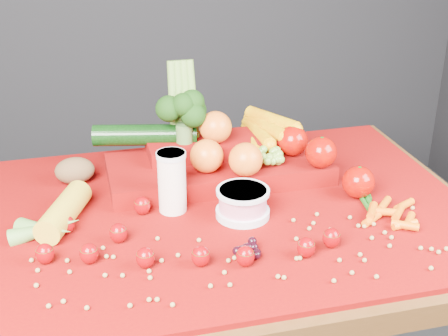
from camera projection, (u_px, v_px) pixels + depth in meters
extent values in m
cube|color=#3B240D|center=(226.00, 223.00, 1.37)|extent=(1.10, 0.80, 0.05)
cube|color=#3B240D|center=(28.00, 303.00, 1.72)|extent=(0.06, 0.06, 0.70)
cube|color=#3B240D|center=(349.00, 256.00, 1.93)|extent=(0.06, 0.06, 0.70)
cube|color=#6F0703|center=(226.00, 211.00, 1.36)|extent=(1.05, 0.75, 0.01)
cylinder|color=white|center=(172.00, 182.00, 1.32)|extent=(0.06, 0.06, 0.14)
cylinder|color=silver|center=(171.00, 155.00, 1.30)|extent=(0.06, 0.06, 0.01)
cylinder|color=silver|center=(243.00, 213.00, 1.33)|extent=(0.12, 0.12, 0.02)
cylinder|color=#D07E92|center=(243.00, 200.00, 1.31)|extent=(0.10, 0.10, 0.05)
cylinder|color=silver|center=(243.00, 191.00, 1.30)|extent=(0.11, 0.11, 0.01)
ellipsoid|color=#850401|center=(118.00, 233.00, 1.23)|extent=(0.04, 0.04, 0.04)
cone|color=#0F440C|center=(118.00, 225.00, 1.22)|extent=(0.03, 0.03, 0.01)
ellipsoid|color=#850401|center=(89.00, 253.00, 1.16)|extent=(0.04, 0.04, 0.04)
cone|color=#0F440C|center=(88.00, 245.00, 1.15)|extent=(0.03, 0.03, 0.01)
ellipsoid|color=#850401|center=(145.00, 258.00, 1.15)|extent=(0.04, 0.04, 0.04)
cone|color=#0F440C|center=(145.00, 249.00, 1.14)|extent=(0.03, 0.03, 0.01)
ellipsoid|color=#850401|center=(201.00, 256.00, 1.15)|extent=(0.04, 0.04, 0.04)
cone|color=#0F440C|center=(201.00, 247.00, 1.14)|extent=(0.03, 0.03, 0.01)
ellipsoid|color=#850401|center=(245.00, 256.00, 1.15)|extent=(0.04, 0.04, 0.04)
cone|color=#0F440C|center=(245.00, 247.00, 1.14)|extent=(0.03, 0.03, 0.01)
ellipsoid|color=#850401|center=(306.00, 247.00, 1.18)|extent=(0.04, 0.04, 0.04)
cone|color=#0F440C|center=(307.00, 239.00, 1.17)|extent=(0.03, 0.03, 0.01)
ellipsoid|color=#850401|center=(142.00, 206.00, 1.33)|extent=(0.04, 0.04, 0.04)
cone|color=#0F440C|center=(142.00, 198.00, 1.32)|extent=(0.03, 0.03, 0.01)
ellipsoid|color=#850401|center=(66.00, 224.00, 1.26)|extent=(0.04, 0.04, 0.04)
cone|color=#0F440C|center=(65.00, 216.00, 1.25)|extent=(0.03, 0.03, 0.01)
ellipsoid|color=#850401|center=(332.00, 238.00, 1.21)|extent=(0.04, 0.04, 0.04)
cone|color=#0F440C|center=(332.00, 229.00, 1.20)|extent=(0.03, 0.03, 0.01)
ellipsoid|color=#850401|center=(45.00, 254.00, 1.16)|extent=(0.04, 0.04, 0.04)
cone|color=#0F440C|center=(44.00, 245.00, 1.15)|extent=(0.03, 0.03, 0.01)
cylinder|color=gold|center=(64.00, 212.00, 1.29)|extent=(0.12, 0.19, 0.06)
ellipsoid|color=brown|center=(75.00, 171.00, 1.46)|extent=(0.09, 0.07, 0.06)
cube|color=#6F0703|center=(219.00, 169.00, 1.48)|extent=(0.52, 0.22, 0.04)
cube|color=#6F0703|center=(206.00, 147.00, 1.51)|extent=(0.28, 0.12, 0.03)
sphere|color=#9D0C00|center=(321.00, 152.00, 1.43)|extent=(0.07, 0.07, 0.07)
sphere|color=#9D0C00|center=(358.00, 182.00, 1.39)|extent=(0.07, 0.07, 0.07)
sphere|color=#9D0C00|center=(293.00, 141.00, 1.49)|extent=(0.07, 0.07, 0.07)
sphere|color=#C55413|center=(207.00, 156.00, 1.41)|extent=(0.08, 0.08, 0.08)
sphere|color=#C55413|center=(246.00, 160.00, 1.39)|extent=(0.08, 0.08, 0.08)
sphere|color=#C55413|center=(216.00, 127.00, 1.47)|extent=(0.08, 0.08, 0.08)
cylinder|color=#E7BA05|center=(250.00, 139.00, 1.55)|extent=(0.06, 0.17, 0.04)
cylinder|color=#E7BA05|center=(258.00, 133.00, 1.55)|extent=(0.04, 0.17, 0.04)
cylinder|color=#E7BA05|center=(266.00, 126.00, 1.55)|extent=(0.07, 0.17, 0.04)
cylinder|color=#E7BA05|center=(272.00, 120.00, 1.54)|extent=(0.10, 0.17, 0.04)
cylinder|color=#3F662D|center=(184.00, 133.00, 1.48)|extent=(0.04, 0.04, 0.04)
cylinder|color=olive|center=(173.00, 107.00, 1.49)|extent=(0.03, 0.06, 0.22)
cylinder|color=olive|center=(180.00, 107.00, 1.49)|extent=(0.02, 0.06, 0.22)
cylinder|color=olive|center=(186.00, 106.00, 1.49)|extent=(0.02, 0.06, 0.22)
cylinder|color=olive|center=(193.00, 106.00, 1.50)|extent=(0.03, 0.06, 0.22)
cylinder|color=black|center=(145.00, 135.00, 1.50)|extent=(0.25, 0.10, 0.05)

